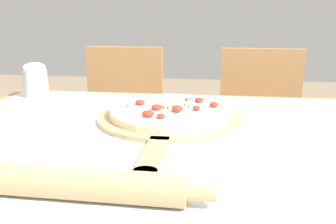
# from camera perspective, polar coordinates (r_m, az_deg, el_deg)

# --- Properties ---
(dining_table) EXTENTS (1.27, 0.93, 0.77)m
(dining_table) POSITION_cam_1_polar(r_m,az_deg,el_deg) (0.93, -0.70, -10.41)
(dining_table) COLOR #A87F51
(dining_table) RESTS_ON ground_plane
(towel_cloth) EXTENTS (1.19, 0.85, 0.00)m
(towel_cloth) POSITION_cam_1_polar(r_m,az_deg,el_deg) (0.88, -0.72, -3.65)
(towel_cloth) COLOR silver
(towel_cloth) RESTS_ON dining_table
(pizza_peel) EXTENTS (0.40, 0.59, 0.01)m
(pizza_peel) POSITION_cam_1_polar(r_m,az_deg,el_deg) (0.98, 0.08, -1.18)
(pizza_peel) COLOR tan
(pizza_peel) RESTS_ON towel_cloth
(pizza) EXTENTS (0.33, 0.33, 0.04)m
(pizza) POSITION_cam_1_polar(r_m,az_deg,el_deg) (0.99, 0.23, 0.19)
(pizza) COLOR beige
(pizza) RESTS_ON pizza_peel
(rolling_pin) EXTENTS (0.43, 0.06, 0.05)m
(rolling_pin) POSITION_cam_1_polar(r_m,az_deg,el_deg) (0.59, -13.67, -11.25)
(rolling_pin) COLOR tan
(rolling_pin) RESTS_ON towel_cloth
(chair_left) EXTENTS (0.41, 0.41, 0.91)m
(chair_left) POSITION_cam_1_polar(r_m,az_deg,el_deg) (1.76, -7.36, -2.31)
(chair_left) COLOR #A37547
(chair_left) RESTS_ON ground_plane
(chair_right) EXTENTS (0.41, 0.41, 0.91)m
(chair_right) POSITION_cam_1_polar(r_m,az_deg,el_deg) (1.72, 14.43, -3.12)
(chair_right) COLOR #A37547
(chair_right) RESTS_ON ground_plane
(flour_cup) EXTENTS (0.08, 0.08, 0.12)m
(flour_cup) POSITION_cam_1_polar(r_m,az_deg,el_deg) (1.35, -20.51, 4.93)
(flour_cup) COLOR #B2B7BC
(flour_cup) RESTS_ON towel_cloth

